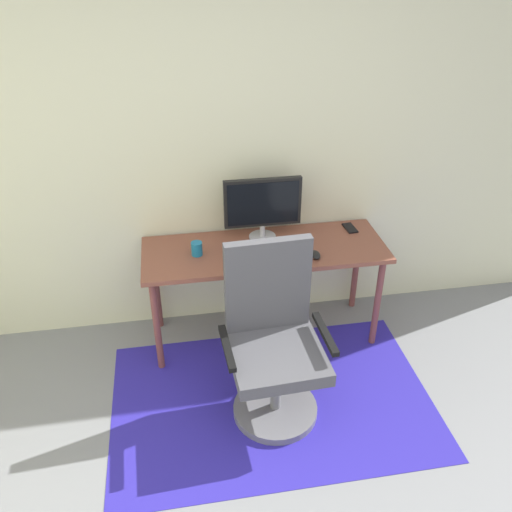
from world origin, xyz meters
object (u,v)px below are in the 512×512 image
monitor (263,205)px  cell_phone (350,228)px  desk (265,258)px  coffee_cup (197,249)px  keyboard (269,260)px  office_chair (273,347)px  computer_mouse (315,255)px

monitor → cell_phone: bearing=2.0°
desk → monitor: monitor is taller
cell_phone → coffee_cup: bearing=-175.4°
desk → cell_phone: bearing=14.3°
desk → keyboard: 0.19m
monitor → office_chair: size_ratio=0.48×
cell_phone → office_chair: office_chair is taller
coffee_cup → cell_phone: 1.08m
coffee_cup → cell_phone: (1.07, 0.17, -0.04)m
coffee_cup → office_chair: bearing=-60.5°
keyboard → computer_mouse: size_ratio=4.13×
monitor → coffee_cup: size_ratio=5.68×
desk → monitor: size_ratio=3.12×
desk → keyboard: (-0.00, -0.17, 0.08)m
monitor → coffee_cup: monitor is taller
coffee_cup → office_chair: office_chair is taller
computer_mouse → cell_phone: computer_mouse is taller
monitor → keyboard: monitor is taller
desk → cell_phone: 0.65m
cell_phone → office_chair: bearing=-134.8°
monitor → office_chair: monitor is taller
coffee_cup → keyboard: bearing=-20.0°
keyboard → cell_phone: 0.71m
keyboard → coffee_cup: 0.46m
computer_mouse → cell_phone: bearing=44.1°
office_chair → monitor: bearing=81.6°
keyboard → cell_phone: bearing=27.5°
desk → office_chair: office_chair is taller
office_chair → keyboard: bearing=79.6°
computer_mouse → cell_phone: (0.33, 0.32, -0.01)m
keyboard → computer_mouse: 0.30m
keyboard → office_chair: 0.57m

